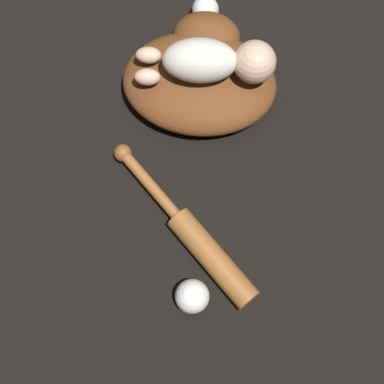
% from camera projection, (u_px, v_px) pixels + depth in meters
% --- Properties ---
extents(ground_plane, '(6.00, 6.00, 0.00)m').
position_uv_depth(ground_plane, '(194.00, 87.00, 1.60)').
color(ground_plane, black).
extents(baseball_glove, '(0.41, 0.37, 0.11)m').
position_uv_depth(baseball_glove, '(200.00, 75.00, 1.55)').
color(baseball_glove, brown).
rests_on(baseball_glove, ground).
extents(baby_figure, '(0.33, 0.16, 0.10)m').
position_uv_depth(baby_figure, '(215.00, 61.00, 1.44)').
color(baby_figure, silver).
rests_on(baby_figure, baseball_glove).
extents(baseball_bat, '(0.41, 0.31, 0.06)m').
position_uv_depth(baseball_bat, '(198.00, 240.00, 1.44)').
color(baseball_bat, '#9E602D').
rests_on(baseball_bat, ground).
extents(baseball, '(0.08, 0.08, 0.08)m').
position_uv_depth(baseball, '(192.00, 296.00, 1.39)').
color(baseball, white).
rests_on(baseball, ground).
extents(baseball_spare, '(0.07, 0.07, 0.07)m').
position_uv_depth(baseball_spare, '(205.00, 10.00, 1.63)').
color(baseball_spare, white).
rests_on(baseball_spare, ground).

